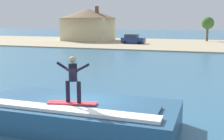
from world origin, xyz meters
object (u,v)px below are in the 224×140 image
house_with_chimney (88,22)px  car_near_shore (133,39)px  tree_tall_bare (208,23)px  surfer (73,77)px  wave_crest (71,114)px  surfboard (72,103)px

house_with_chimney → car_near_shore: bearing=-27.2°
tree_tall_bare → house_with_chimney: bearing=-167.3°
surfer → house_with_chimney: house_with_chimney is taller
wave_crest → surfer: size_ratio=4.83×
surfer → tree_tall_bare: (4.31, 52.31, 1.55)m
wave_crest → surfer: (0.38, -0.53, 1.64)m
wave_crest → house_with_chimney: size_ratio=0.71×
surfboard → car_near_shore: (-8.35, 41.12, -0.21)m
wave_crest → surfboard: (0.33, -0.54, 0.63)m
wave_crest → tree_tall_bare: (4.70, 51.78, 3.20)m
wave_crest → car_near_shore: 41.37m
house_with_chimney → wave_crest: bearing=-67.5°
surfer → car_near_shore: 41.98m
wave_crest → surfboard: surfboard is taller
car_near_shore → surfboard: bearing=-78.5°
car_near_shore → wave_crest: bearing=-78.8°
surfboard → tree_tall_bare: size_ratio=0.38×
surfer → house_with_chimney: (-19.64, 46.90, 1.75)m
tree_tall_bare → wave_crest: bearing=-95.2°
car_near_shore → tree_tall_bare: size_ratio=0.84×
wave_crest → house_with_chimney: bearing=112.5°
car_near_shore → house_with_chimney: bearing=152.8°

